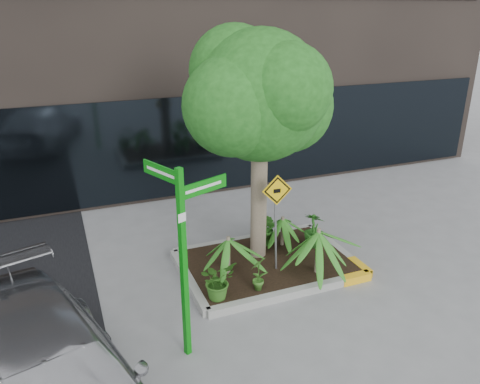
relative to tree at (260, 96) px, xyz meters
name	(u,v)px	position (x,y,z in m)	size (l,w,h in m)	color
ground	(264,277)	(-0.13, -0.61, -3.31)	(80.00, 80.00, 0.00)	gray
planter	(269,263)	(0.10, -0.34, -3.21)	(3.35, 2.36, 0.15)	#9E9E99
tree	(260,96)	(0.00, 0.00, 0.00)	(3.02, 2.68, 4.53)	gray
palm_front	(319,232)	(0.74, -1.04, -2.32)	(1.01, 1.01, 1.12)	gray
palm_left	(228,239)	(-0.80, -0.47, -2.46)	(0.85, 0.85, 0.94)	gray
palm_back	(283,219)	(0.63, 0.17, -2.57)	(0.72, 0.72, 0.80)	gray
shrub_a	(218,280)	(-1.24, -1.14, -2.83)	(0.60, 0.60, 0.66)	#2E631C
shrub_b	(314,229)	(1.22, -0.10, -2.79)	(0.41, 0.41, 0.74)	#26641E
shrub_c	(258,273)	(-0.50, -1.16, -2.84)	(0.34, 0.34, 0.64)	#387022
shrub_d	(266,229)	(0.32, 0.28, -2.79)	(0.41, 0.41, 0.74)	#255D1B
street_sign_post	(183,243)	(-2.03, -2.04, -1.53)	(1.05, 0.81, 2.88)	#0C8D11
cattle_sign	(276,206)	(0.10, -0.59, -1.90)	(0.57, 0.21, 1.86)	slate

